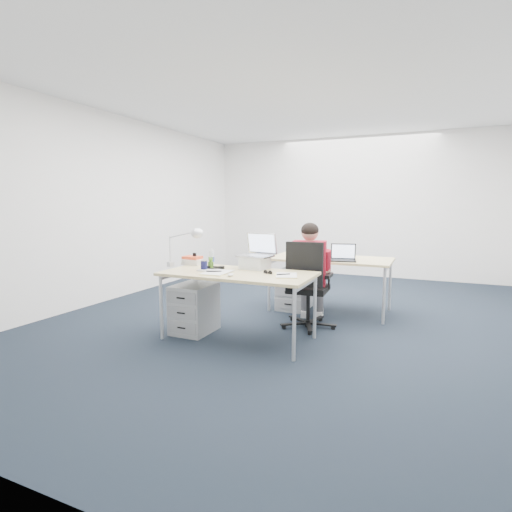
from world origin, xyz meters
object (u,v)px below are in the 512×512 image
at_px(office_chair, 307,303).
at_px(dark_laptop, 343,252).
at_px(computer_mouse, 231,275).
at_px(water_bottle, 212,257).
at_px(sunglasses, 268,273).
at_px(desk_near, 238,277).
at_px(cordless_phone, 195,259).
at_px(drawer_pedestal_near, 194,308).
at_px(seated_person, 310,274).
at_px(desk_far, 330,261).
at_px(drawer_pedestal_far, 294,289).
at_px(bear_figurine, 211,263).
at_px(can_koozie, 204,265).
at_px(desk_lamp, 180,247).
at_px(headphones, 215,267).
at_px(book_stack, 193,260).
at_px(wireless_keyboard, 212,271).
at_px(far_cup, 349,254).
at_px(silver_laptop, 255,251).

distance_m(office_chair, dark_laptop, 0.87).
xyz_separation_m(office_chair, computer_mouse, (-0.53, -0.93, 0.45)).
bearing_deg(water_bottle, office_chair, 21.95).
xyz_separation_m(water_bottle, sunglasses, (0.80, -0.22, -0.09)).
xyz_separation_m(desk_near, cordless_phone, (-0.72, 0.28, 0.12)).
relative_size(drawer_pedestal_near, dark_laptop, 1.74).
distance_m(seated_person, cordless_phone, 1.41).
relative_size(desk_far, dark_laptop, 5.07).
xyz_separation_m(drawer_pedestal_far, bear_figurine, (-0.53, -1.37, 0.52)).
bearing_deg(desk_far, can_koozie, -122.95).
bearing_deg(seated_person, drawer_pedestal_near, -152.35).
distance_m(desk_near, desk_lamp, 0.80).
height_order(headphones, sunglasses, headphones).
bearing_deg(book_stack, cordless_phone, 6.09).
height_order(wireless_keyboard, far_cup, far_cup).
height_order(silver_laptop, wireless_keyboard, silver_laptop).
bearing_deg(desk_far, far_cup, 28.09).
distance_m(water_bottle, sunglasses, 0.84).
xyz_separation_m(desk_near, can_koozie, (-0.40, -0.04, 0.11)).
xyz_separation_m(office_chair, water_bottle, (-1.05, -0.42, 0.54)).
relative_size(wireless_keyboard, computer_mouse, 3.49).
relative_size(seated_person, wireless_keyboard, 3.97).
relative_size(wireless_keyboard, can_koozie, 2.60).
bearing_deg(desk_lamp, sunglasses, -17.99).
bearing_deg(desk_near, sunglasses, 7.64).
relative_size(book_stack, far_cup, 2.20).
bearing_deg(office_chair, seated_person, 93.76).
distance_m(can_koozie, cordless_phone, 0.46).
bearing_deg(office_chair, bear_figurine, -150.62).
height_order(bear_figurine, dark_laptop, dark_laptop).
relative_size(drawer_pedestal_far, can_koozie, 4.63).
relative_size(drawer_pedestal_near, bear_figurine, 4.00).
bearing_deg(office_chair, silver_laptop, -145.08).
height_order(drawer_pedestal_far, wireless_keyboard, wireless_keyboard).
bearing_deg(cordless_phone, headphones, -18.74).
height_order(can_koozie, sunglasses, can_koozie).
bearing_deg(drawer_pedestal_near, headphones, 20.08).
bearing_deg(desk_far, dark_laptop, -46.18).
xyz_separation_m(silver_laptop, cordless_phone, (-0.79, -0.02, -0.13)).
distance_m(drawer_pedestal_far, desk_lamp, 1.82).
bearing_deg(bear_figurine, cordless_phone, 136.36).
xyz_separation_m(desk_near, seated_person, (0.55, 0.86, -0.07)).
xyz_separation_m(desk_near, water_bottle, (-0.48, 0.27, 0.15)).
bearing_deg(dark_laptop, drawer_pedestal_near, -149.92).
relative_size(drawer_pedestal_near, cordless_phone, 3.86).
bearing_deg(desk_far, headphones, -123.64).
bearing_deg(can_koozie, cordless_phone, 135.52).
height_order(water_bottle, book_stack, water_bottle).
xyz_separation_m(desk_far, bear_figurine, (-1.01, -1.45, 0.12)).
xyz_separation_m(drawer_pedestal_far, sunglasses, (0.18, -1.41, 0.47)).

